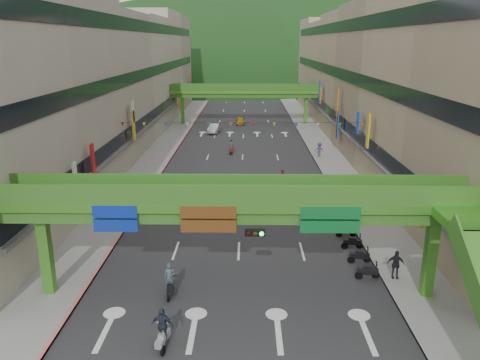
% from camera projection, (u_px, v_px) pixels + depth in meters
% --- Properties ---
extents(road_slab, '(18.00, 140.00, 0.02)m').
position_uv_depth(road_slab, '(243.00, 141.00, 69.63)').
color(road_slab, '#28282B').
rests_on(road_slab, ground).
extents(sidewalk_left, '(4.00, 140.00, 0.15)m').
position_uv_depth(sidewalk_left, '(170.00, 141.00, 69.77)').
color(sidewalk_left, gray).
rests_on(sidewalk_left, ground).
extents(sidewalk_right, '(4.00, 140.00, 0.15)m').
position_uv_depth(sidewalk_right, '(317.00, 141.00, 69.46)').
color(sidewalk_right, gray).
rests_on(sidewalk_right, ground).
extents(curb_left, '(0.20, 140.00, 0.18)m').
position_uv_depth(curb_left, '(182.00, 141.00, 69.74)').
color(curb_left, '#CC5959').
rests_on(curb_left, ground).
extents(curb_right, '(0.20, 140.00, 0.18)m').
position_uv_depth(curb_right, '(304.00, 141.00, 69.48)').
color(curb_right, gray).
rests_on(curb_right, ground).
extents(building_row_left, '(12.80, 95.00, 19.00)m').
position_uv_depth(building_row_left, '(112.00, 76.00, 67.21)').
color(building_row_left, '#9E937F').
rests_on(building_row_left, ground).
extents(building_row_right, '(12.80, 95.00, 19.00)m').
position_uv_depth(building_row_right, '(376.00, 77.00, 66.67)').
color(building_row_right, gray).
rests_on(building_row_right, ground).
extents(overpass_near, '(28.00, 12.27, 7.10)m').
position_uv_depth(overpass_near, '(254.00, 216.00, 25.38)').
color(overpass_near, '#4C9E2D').
rests_on(overpass_near, ground).
extents(overpass_far, '(28.00, 2.20, 7.10)m').
position_uv_depth(overpass_far, '(244.00, 94.00, 82.47)').
color(overpass_far, '#4C9E2D').
rests_on(overpass_far, ground).
extents(hill_left, '(168.00, 140.00, 112.00)m').
position_uv_depth(hill_left, '(206.00, 81.00, 175.27)').
color(hill_left, '#1C4419').
rests_on(hill_left, ground).
extents(hill_right, '(208.00, 176.00, 128.00)m').
position_uv_depth(hill_right, '(306.00, 77.00, 193.87)').
color(hill_right, '#1C4419').
rests_on(hill_right, ground).
extents(bunting_string, '(26.00, 0.36, 0.47)m').
position_uv_depth(bunting_string, '(242.00, 125.00, 48.77)').
color(bunting_string, black).
rests_on(bunting_string, ground).
extents(scooter_rider_near, '(0.69, 1.60, 2.13)m').
position_uv_depth(scooter_rider_near, '(170.00, 281.00, 27.05)').
color(scooter_rider_near, black).
rests_on(scooter_rider_near, ground).
extents(scooter_rider_mid, '(0.79, 1.60, 1.87)m').
position_uv_depth(scooter_rider_mid, '(283.00, 178.00, 47.66)').
color(scooter_rider_mid, black).
rests_on(scooter_rider_mid, ground).
extents(scooter_rider_left, '(1.14, 1.59, 2.19)m').
position_uv_depth(scooter_rider_left, '(162.00, 328.00, 22.41)').
color(scooter_rider_left, gray).
rests_on(scooter_rider_left, ground).
extents(scooter_rider_far, '(0.90, 1.60, 2.11)m').
position_uv_depth(scooter_rider_far, '(231.00, 146.00, 61.56)').
color(scooter_rider_far, maroon).
rests_on(scooter_rider_far, ground).
extents(parked_scooter_row, '(1.60, 9.41, 1.08)m').
position_uv_depth(parked_scooter_row, '(352.00, 242.00, 33.43)').
color(parked_scooter_row, black).
rests_on(parked_scooter_row, ground).
extents(car_silver, '(2.15, 4.70, 1.50)m').
position_uv_depth(car_silver, '(214.00, 128.00, 75.77)').
color(car_silver, '#B0B0B7').
rests_on(car_silver, ground).
extents(car_yellow, '(1.59, 3.71, 1.25)m').
position_uv_depth(car_yellow, '(240.00, 121.00, 83.66)').
color(car_yellow, gold).
rests_on(car_yellow, ground).
extents(pedestrian_red, '(0.96, 0.79, 1.79)m').
position_uv_depth(pedestrian_red, '(361.00, 214.00, 37.85)').
color(pedestrian_red, '#9C2612').
rests_on(pedestrian_red, ground).
extents(pedestrian_dark, '(1.13, 0.60, 1.83)m').
position_uv_depth(pedestrian_dark, '(395.00, 266.00, 28.99)').
color(pedestrian_dark, black).
rests_on(pedestrian_dark, ground).
extents(pedestrian_blue, '(0.91, 0.66, 1.81)m').
position_uv_depth(pedestrian_blue, '(319.00, 151.00, 59.66)').
color(pedestrian_blue, '#36375D').
rests_on(pedestrian_blue, ground).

